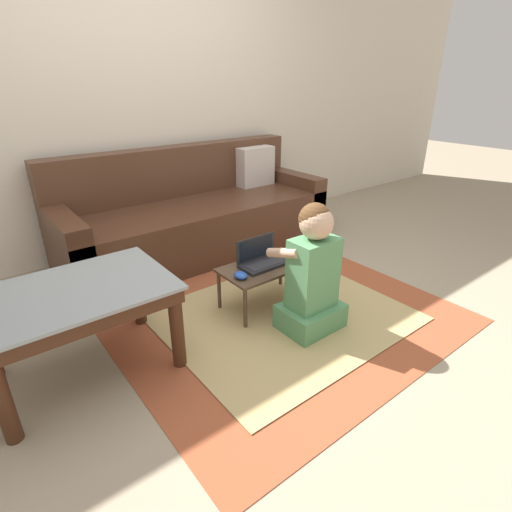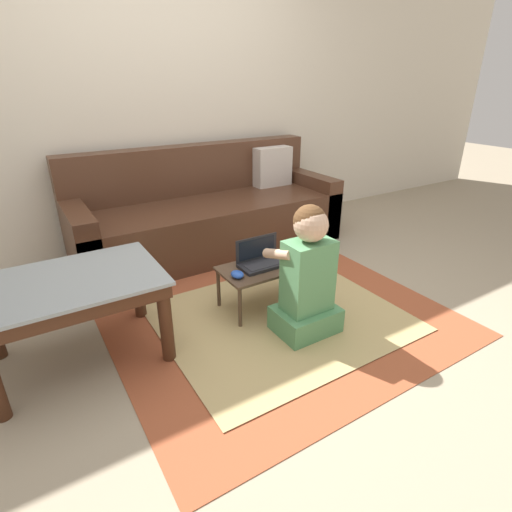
{
  "view_description": "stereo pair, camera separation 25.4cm",
  "coord_description": "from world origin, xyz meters",
  "px_view_note": "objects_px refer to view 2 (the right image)",
  "views": [
    {
      "loc": [
        -1.4,
        -1.61,
        1.39
      ],
      "look_at": [
        0.03,
        0.22,
        0.35
      ],
      "focal_mm": 28.0,
      "sensor_mm": 36.0,
      "label": 1
    },
    {
      "loc": [
        -1.19,
        -1.75,
        1.39
      ],
      "look_at": [
        0.03,
        0.22,
        0.35
      ],
      "focal_mm": 28.0,
      "sensor_mm": 36.0,
      "label": 2
    }
  ],
  "objects_px": {
    "couch": "(209,215)",
    "person_seated": "(307,277)",
    "coffee_table": "(71,293)",
    "computer_mouse": "(237,274)",
    "laptop_desk": "(265,271)",
    "laptop": "(262,261)"
  },
  "relations": [
    {
      "from": "couch",
      "to": "coffee_table",
      "type": "relative_size",
      "value": 2.54
    },
    {
      "from": "person_seated",
      "to": "computer_mouse",
      "type": "bearing_deg",
      "value": 129.58
    },
    {
      "from": "couch",
      "to": "laptop_desk",
      "type": "xyz_separation_m",
      "value": [
        -0.14,
        -1.1,
        -0.04
      ]
    },
    {
      "from": "couch",
      "to": "laptop",
      "type": "bearing_deg",
      "value": -97.63
    },
    {
      "from": "laptop",
      "to": "computer_mouse",
      "type": "xyz_separation_m",
      "value": [
        -0.21,
        -0.06,
        -0.01
      ]
    },
    {
      "from": "couch",
      "to": "person_seated",
      "type": "relative_size",
      "value": 2.89
    },
    {
      "from": "computer_mouse",
      "to": "person_seated",
      "type": "bearing_deg",
      "value": -50.42
    },
    {
      "from": "laptop",
      "to": "person_seated",
      "type": "distance_m",
      "value": 0.4
    },
    {
      "from": "laptop",
      "to": "person_seated",
      "type": "height_order",
      "value": "person_seated"
    },
    {
      "from": "computer_mouse",
      "to": "coffee_table",
      "type": "bearing_deg",
      "value": 173.8
    },
    {
      "from": "person_seated",
      "to": "laptop",
      "type": "bearing_deg",
      "value": 98.17
    },
    {
      "from": "couch",
      "to": "person_seated",
      "type": "height_order",
      "value": "couch"
    },
    {
      "from": "laptop",
      "to": "computer_mouse",
      "type": "distance_m",
      "value": 0.22
    },
    {
      "from": "computer_mouse",
      "to": "person_seated",
      "type": "distance_m",
      "value": 0.43
    },
    {
      "from": "laptop_desk",
      "to": "laptop",
      "type": "relative_size",
      "value": 1.89
    },
    {
      "from": "laptop_desk",
      "to": "person_seated",
      "type": "relative_size",
      "value": 0.74
    },
    {
      "from": "laptop_desk",
      "to": "person_seated",
      "type": "height_order",
      "value": "person_seated"
    },
    {
      "from": "couch",
      "to": "computer_mouse",
      "type": "height_order",
      "value": "couch"
    },
    {
      "from": "laptop_desk",
      "to": "computer_mouse",
      "type": "relative_size",
      "value": 6.06
    },
    {
      "from": "coffee_table",
      "to": "laptop",
      "type": "distance_m",
      "value": 1.12
    },
    {
      "from": "coffee_table",
      "to": "computer_mouse",
      "type": "xyz_separation_m",
      "value": [
        0.9,
        -0.1,
        -0.09
      ]
    },
    {
      "from": "couch",
      "to": "computer_mouse",
      "type": "xyz_separation_m",
      "value": [
        -0.36,
        -1.15,
        0.01
      ]
    }
  ]
}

